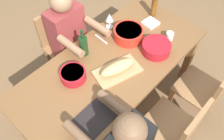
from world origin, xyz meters
TOP-DOWN VIEW (x-y plane):
  - ground_plane at (0.00, 0.00)m, footprint 8.00×8.00m
  - dining_table at (0.00, 0.00)m, footprint 1.87×0.86m
  - chair_far_left at (-0.51, 0.75)m, footprint 0.40×0.40m
  - chair_near_center at (0.00, -0.75)m, footprint 0.40×0.40m
  - diner_near_center at (0.00, -0.57)m, footprint 0.41×0.53m
  - chair_far_center at (0.00, 0.75)m, footprint 0.40×0.40m
  - serving_bowl_pasta at (0.34, -0.13)m, footprint 0.22×0.22m
  - serving_bowl_fruit at (-0.33, -0.09)m, footprint 0.28×0.28m
  - serving_bowl_greens at (-0.37, 0.21)m, footprint 0.26×0.26m
  - cutting_board at (0.05, 0.11)m, footprint 0.45×0.32m
  - bread_loaf at (0.05, 0.11)m, footprint 0.34×0.20m
  - wine_bottle at (0.09, -0.26)m, footprint 0.08×0.08m
  - beer_bottle at (-0.76, -0.11)m, footprint 0.06×0.06m
  - wine_glass at (-0.32, -0.33)m, footprint 0.08×0.08m
  - cup_far_left at (-0.58, 0.21)m, footprint 0.07×0.07m
  - placemat_far_right at (0.51, 0.27)m, footprint 0.32×0.23m
  - fork_near_center at (-0.14, -0.27)m, footprint 0.03×0.17m
  - napkin_stack at (-0.64, -0.05)m, footprint 0.15×0.15m

SIDE VIEW (x-z plane):
  - ground_plane at x=0.00m, z-range 0.00..0.00m
  - chair_far_left at x=-0.51m, z-range 0.06..0.91m
  - chair_near_center at x=0.00m, z-range 0.06..0.91m
  - chair_far_center at x=0.00m, z-range 0.06..0.91m
  - dining_table at x=0.00m, z-range 0.28..1.02m
  - diner_near_center at x=0.00m, z-range 0.10..1.30m
  - placemat_far_right at x=0.51m, z-range 0.74..0.75m
  - fork_near_center at x=-0.14m, z-range 0.74..0.75m
  - cutting_board at x=0.05m, z-range 0.74..0.76m
  - napkin_stack at x=-0.64m, z-range 0.74..0.76m
  - cup_far_left at x=-0.58m, z-range 0.74..0.82m
  - serving_bowl_pasta at x=0.34m, z-range 0.75..0.83m
  - serving_bowl_greens at x=-0.37m, z-range 0.75..0.84m
  - serving_bowl_fruit at x=-0.33m, z-range 0.75..0.86m
  - bread_loaf at x=0.05m, z-range 0.76..0.85m
  - wine_bottle at x=0.09m, z-range 0.70..0.99m
  - beer_bottle at x=-0.76m, z-range 0.74..0.96m
  - wine_glass at x=-0.32m, z-range 0.77..0.94m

